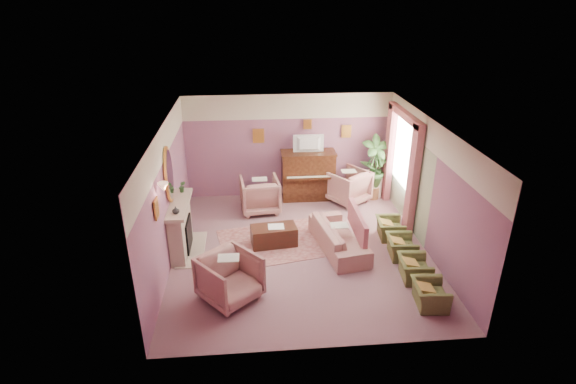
{
  "coord_description": "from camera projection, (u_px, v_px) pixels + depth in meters",
  "views": [
    {
      "loc": [
        -1.02,
        -8.45,
        5.24
      ],
      "look_at": [
        -0.24,
        0.4,
        1.22
      ],
      "focal_mm": 28.0,
      "sensor_mm": 36.0,
      "label": 1
    }
  ],
  "objects": [
    {
      "name": "coffee_table",
      "position": [
        274.0,
        236.0,
        10.02
      ],
      "size": [
        1.05,
        0.62,
        0.45
      ],
      "primitive_type": "cube",
      "rotation": [
        0.0,
        0.0,
        0.12
      ],
      "color": "#3A1E13",
      "rests_on": "floor"
    },
    {
      "name": "mantel_vase",
      "position": [
        176.0,
        210.0,
        8.93
      ],
      "size": [
        0.16,
        0.16,
        0.16
      ],
      "primitive_type": "imported",
      "color": "beige",
      "rests_on": "mantel_shelf"
    },
    {
      "name": "olive_chair_c",
      "position": [
        401.0,
        244.0,
        9.55
      ],
      "size": [
        0.48,
        0.69,
        0.59
      ],
      "primitive_type": "imported",
      "color": "#575F2E",
      "rests_on": "floor"
    },
    {
      "name": "stripe_panel",
      "position": [
        407.0,
        178.0,
        10.87
      ],
      "size": [
        0.01,
        3.0,
        2.15
      ],
      "primitive_type": "cube",
      "color": "#95A17E",
      "rests_on": "wall_right"
    },
    {
      "name": "palm_plant",
      "position": [
        375.0,
        162.0,
        11.93
      ],
      "size": [
        0.76,
        0.76,
        1.44
      ],
      "primitive_type": "imported",
      "color": "#2F5727",
      "rests_on": "palm_pot"
    },
    {
      "name": "print_back_right",
      "position": [
        346.0,
        131.0,
        11.99
      ],
      "size": [
        0.26,
        0.03,
        0.34
      ],
      "primitive_type": "cube",
      "color": "gold",
      "rests_on": "wall_back"
    },
    {
      "name": "side_table",
      "position": [
        373.0,
        184.0,
        12.35
      ],
      "size": [
        0.52,
        0.52,
        0.7
      ],
      "primitive_type": "cylinder",
      "color": "beige",
      "rests_on": "floor"
    },
    {
      "name": "fireplace_surround",
      "position": [
        180.0,
        228.0,
        9.66
      ],
      "size": [
        0.3,
        1.4,
        1.1
      ],
      "primitive_type": "cube",
      "color": "tan",
      "rests_on": "floor"
    },
    {
      "name": "sconce_shade",
      "position": [
        163.0,
        187.0,
        8.11
      ],
      "size": [
        0.2,
        0.2,
        0.16
      ],
      "primitive_type": "cone",
      "color": "#EEAD89",
      "rests_on": "wall_left"
    },
    {
      "name": "pelmet",
      "position": [
        406.0,
        115.0,
        10.47
      ],
      "size": [
        0.16,
        2.2,
        0.16
      ],
      "primitive_type": "cube",
      "color": "#9F505A",
      "rests_on": "wall_right"
    },
    {
      "name": "picture_rail_band",
      "position": [
        289.0,
        107.0,
        11.61
      ],
      "size": [
        5.5,
        0.01,
        0.65
      ],
      "primitive_type": "cube",
      "color": "beige",
      "rests_on": "wall_back"
    },
    {
      "name": "area_rug",
      "position": [
        277.0,
        242.0,
        10.19
      ],
      "size": [
        2.8,
        2.25,
        0.01
      ],
      "primitive_type": "cube",
      "rotation": [
        0.0,
        0.0,
        0.2
      ],
      "color": "#9A5B58",
      "rests_on": "floor"
    },
    {
      "name": "palm_pot",
      "position": [
        373.0,
        192.0,
        12.3
      ],
      "size": [
        0.34,
        0.34,
        0.34
      ],
      "primitive_type": "cylinder",
      "color": "brown",
      "rests_on": "floor"
    },
    {
      "name": "mantel_shelf",
      "position": [
        179.0,
        204.0,
        9.43
      ],
      "size": [
        0.4,
        1.55,
        0.07
      ],
      "primitive_type": "cube",
      "color": "tan",
      "rests_on": "fireplace_surround"
    },
    {
      "name": "window_blind",
      "position": [
        405.0,
        150.0,
        10.83
      ],
      "size": [
        0.03,
        1.4,
        1.8
      ],
      "primitive_type": "cube",
      "color": "beige",
      "rests_on": "wall_right"
    },
    {
      "name": "sofa_throw",
      "position": [
        357.0,
        223.0,
        9.76
      ],
      "size": [
        0.1,
        1.51,
        0.55
      ],
      "primitive_type": "cube",
      "color": "#9F505A",
      "rests_on": "sofa"
    },
    {
      "name": "wall_front",
      "position": [
        325.0,
        275.0,
        6.61
      ],
      "size": [
        5.5,
        0.02,
        2.8
      ],
      "primitive_type": "cube",
      "color": "#6F4874",
      "rests_on": "floor"
    },
    {
      "name": "curtain_left",
      "position": [
        413.0,
        180.0,
        10.16
      ],
      "size": [
        0.16,
        0.34,
        2.6
      ],
      "primitive_type": "cube",
      "color": "#9F505A",
      "rests_on": "floor"
    },
    {
      "name": "piano_top",
      "position": [
        308.0,
        153.0,
        11.84
      ],
      "size": [
        1.45,
        0.65,
        0.04
      ],
      "primitive_type": "cube",
      "color": "#3B1C0E",
      "rests_on": "piano"
    },
    {
      "name": "mirror_frame",
      "position": [
        169.0,
        175.0,
        9.14
      ],
      "size": [
        0.04,
        0.72,
        1.2
      ],
      "primitive_type": "ellipsoid",
      "color": "gold",
      "rests_on": "wall_left"
    },
    {
      "name": "fire_ember",
      "position": [
        188.0,
        241.0,
        9.81
      ],
      "size": [
        0.06,
        0.54,
        0.1
      ],
      "primitive_type": "cube",
      "color": "orange",
      "rests_on": "floor"
    },
    {
      "name": "piano",
      "position": [
        308.0,
        176.0,
        12.12
      ],
      "size": [
        1.4,
        0.6,
        1.3
      ],
      "primitive_type": "cube",
      "color": "#3B1C0E",
      "rests_on": "floor"
    },
    {
      "name": "wall_back",
      "position": [
        289.0,
        146.0,
        12.06
      ],
      "size": [
        5.5,
        0.02,
        2.8
      ],
      "primitive_type": "cube",
      "color": "#6F4874",
      "rests_on": "floor"
    },
    {
      "name": "print_left_wall",
      "position": [
        156.0,
        209.0,
        7.9
      ],
      "size": [
        0.03,
        0.28,
        0.36
      ],
      "primitive_type": "cube",
      "color": "gold",
      "rests_on": "wall_left"
    },
    {
      "name": "side_plant_small",
      "position": [
        379.0,
        169.0,
        12.06
      ],
      "size": [
        0.16,
        0.16,
        0.28
      ],
      "primitive_type": "imported",
      "color": "#2F5727",
      "rests_on": "side_table"
    },
    {
      "name": "ceiling",
      "position": [
        302.0,
        126.0,
        8.76
      ],
      "size": [
        5.5,
        6.0,
        0.01
      ],
      "primitive_type": "cube",
      "color": "white",
      "rests_on": "wall_back"
    },
    {
      "name": "print_back_mid",
      "position": [
        308.0,
        124.0,
        11.81
      ],
      "size": [
        0.22,
        0.03,
        0.26
      ],
      "primitive_type": "cube",
      "color": "gold",
      "rests_on": "wall_back"
    },
    {
      "name": "olive_chair_b",
      "position": [
        414.0,
        266.0,
        8.8
      ],
      "size": [
        0.48,
        0.69,
        0.59
      ],
      "primitive_type": "imported",
      "color": "#575F2E",
      "rests_on": "floor"
    },
    {
      "name": "mirror_glass",
      "position": [
        170.0,
        175.0,
        9.14
      ],
      "size": [
        0.01,
        0.6,
        1.06
      ],
      "primitive_type": "ellipsoid",
      "color": "silver",
      "rests_on": "wall_left"
    },
    {
      "name": "mantel_plant",
      "position": [
        182.0,
        186.0,
        9.86
      ],
      "size": [
        0.16,
        0.16,
        0.28
      ],
      "primitive_type": "imported",
      "color": "#2F5727",
      "rests_on": "mantel_shelf"
    },
    {
      "name": "table_paper",
      "position": [
        276.0,
        227.0,
        9.92
      ],
      "size": [
        0.35,
        0.28,
        0.01
      ],
      "primitive_type": "cube",
      "color": "white",
      "rests_on": "coffee_table"
    },
    {
      "name": "piano_keyshelf",
      "position": [
        310.0,
        178.0,
        11.77
      ],
      "size": [
        1.3,
        0.12,
        0.06
      ],
      "primitive_type": "cube",
      "color": "#3B1C0E",
      "rests_on": "piano"
    },
    {
      "name": "hearth",
      "position": [
        192.0,
        249.0,
        9.9
      ],
      "size": [
        0.55,
        1.5,
        0.02
      ],
      "primitive_type": "cube",
      "color": "tan",
      "rests_on": "floor"
    },
    {
      "name": "curtain_right",
      "position": [
        389.0,
        153.0,
        11.83
      ],
      "size": [
        0.16,
        0.34,
        2.6
      ],
      "primitive_type": "cube",
      "color": "#9F505A",
      "rests_on": "floor"
    },
    {
      "name": "print_back_left",
      "position": [
        258.0,
        136.0,
        11.83
      ],
      "size": [
        0.3,
        0.03,
        0.38
      ],
      "primitive_type": "cube",
      "color": "gold",
      "rests_on": "wall_back"
    },
    {
      "name": "wall_left",
      "position": [
        167.0,
        197.0,
        9.11
      ],
      "size": [
        0.02,
        6.0,
        2.8
      ],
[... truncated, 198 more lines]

